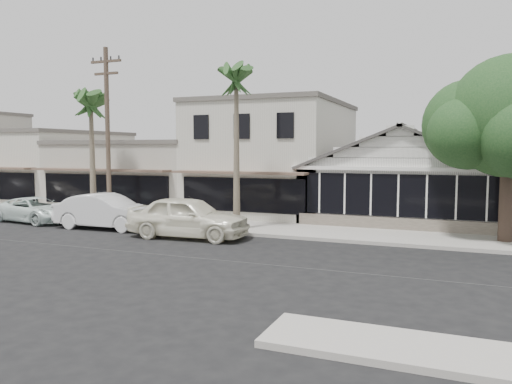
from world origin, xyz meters
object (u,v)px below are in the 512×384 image
at_px(car_1, 106,211).
at_px(car_2, 36,210).
at_px(shade_tree, 508,121).
at_px(utility_pole, 108,132).
at_px(car_0, 188,217).

relative_size(car_1, car_2, 1.09).
bearing_deg(car_2, car_1, -87.40).
bearing_deg(shade_tree, car_2, -173.17).
relative_size(car_2, shade_tree, 0.62).
xyz_separation_m(utility_pole, car_0, (5.60, -1.68, -3.86)).
xyz_separation_m(car_1, shade_tree, (17.76, 3.11, 4.20)).
height_order(car_0, shade_tree, shade_tree).
bearing_deg(car_0, utility_pole, 70.41).
distance_m(car_1, car_2, 5.02).
xyz_separation_m(car_0, car_1, (-5.00, 0.68, -0.07)).
bearing_deg(car_1, car_0, -99.83).
bearing_deg(car_1, car_2, 83.46).
distance_m(car_0, car_1, 5.05).
height_order(car_0, car_1, car_0).
bearing_deg(car_0, car_2, 81.06).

